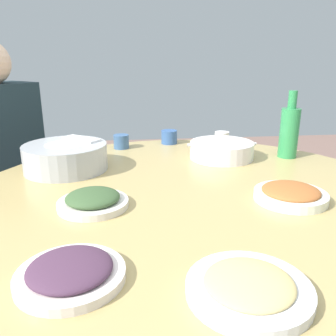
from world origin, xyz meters
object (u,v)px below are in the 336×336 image
(tea_cup_side, at_px, (222,138))
(stool_for_diner_left, at_px, (15,252))
(round_dining_table, at_px, (193,217))
(soup_bowl, at_px, (222,150))
(dish_eggplant, at_px, (70,272))
(tea_cup_far, at_px, (121,142))
(dish_greens, at_px, (93,200))
(green_bottle, at_px, (289,131))
(rice_bowl, at_px, (66,156))
(dish_noodles, at_px, (249,287))
(tea_cup_near, at_px, (170,137))
(dish_stirfry, at_px, (291,194))

(tea_cup_side, distance_m, stool_for_diner_left, 1.15)
(round_dining_table, distance_m, soup_bowl, 0.41)
(dish_eggplant, height_order, tea_cup_far, tea_cup_far)
(dish_greens, height_order, green_bottle, green_bottle)
(dish_eggplant, xyz_separation_m, dish_greens, (-0.01, -0.33, 0.00))
(stool_for_diner_left, bearing_deg, dish_eggplant, 114.20)
(round_dining_table, distance_m, dish_eggplant, 0.51)
(rice_bowl, height_order, tea_cup_side, rice_bowl)
(dish_greens, distance_m, stool_for_diner_left, 1.01)
(soup_bowl, distance_m, dish_greens, 0.64)
(tea_cup_far, height_order, tea_cup_side, tea_cup_far)
(round_dining_table, bearing_deg, dish_greens, 14.57)
(soup_bowl, relative_size, green_bottle, 1.05)
(soup_bowl, distance_m, dish_eggplant, 0.90)
(dish_eggplant, distance_m, dish_noodles, 0.32)
(rice_bowl, relative_size, dish_greens, 1.53)
(soup_bowl, bearing_deg, dish_eggplant, 57.62)
(dish_greens, bearing_deg, dish_eggplant, 88.00)
(green_bottle, distance_m, tea_cup_near, 0.53)
(dish_noodles, bearing_deg, dish_eggplant, -13.80)
(dish_noodles, relative_size, tea_cup_near, 2.96)
(round_dining_table, relative_size, tea_cup_side, 21.17)
(soup_bowl, distance_m, tea_cup_far, 0.45)
(round_dining_table, relative_size, dish_greens, 7.28)
(dish_greens, xyz_separation_m, green_bottle, (-0.74, -0.42, 0.09))
(dish_eggplant, bearing_deg, rice_bowl, -80.47)
(green_bottle, relative_size, tea_cup_far, 3.94)
(round_dining_table, relative_size, tea_cup_near, 18.98)
(rice_bowl, relative_size, tea_cup_side, 4.46)
(tea_cup_near, bearing_deg, green_bottle, 147.82)
(dish_eggplant, xyz_separation_m, tea_cup_side, (-0.54, -0.99, 0.01))
(green_bottle, distance_m, stool_for_diner_left, 1.40)
(dish_greens, bearing_deg, dish_stirfry, 178.42)
(dish_stirfry, distance_m, dish_greens, 0.55)
(tea_cup_near, distance_m, tea_cup_far, 0.23)
(stool_for_diner_left, bearing_deg, rice_bowl, 134.62)
(rice_bowl, relative_size, dish_noodles, 1.35)
(round_dining_table, relative_size, green_bottle, 5.27)
(round_dining_table, height_order, dish_stirfry, dish_stirfry)
(tea_cup_side, bearing_deg, dish_eggplant, 61.24)
(round_dining_table, xyz_separation_m, green_bottle, (-0.45, -0.34, 0.19))
(round_dining_table, distance_m, dish_noodles, 0.49)
(dish_stirfry, xyz_separation_m, green_bottle, (-0.19, -0.43, 0.09))
(stool_for_diner_left, bearing_deg, dish_greens, 124.09)
(dish_noodles, distance_m, stool_for_diner_left, 1.45)
(soup_bowl, distance_m, dish_noodles, 0.85)
(round_dining_table, height_order, green_bottle, green_bottle)
(rice_bowl, bearing_deg, dish_stirfry, 151.97)
(rice_bowl, xyz_separation_m, dish_eggplant, (-0.11, 0.67, -0.03))
(dish_noodles, bearing_deg, tea_cup_side, -102.34)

